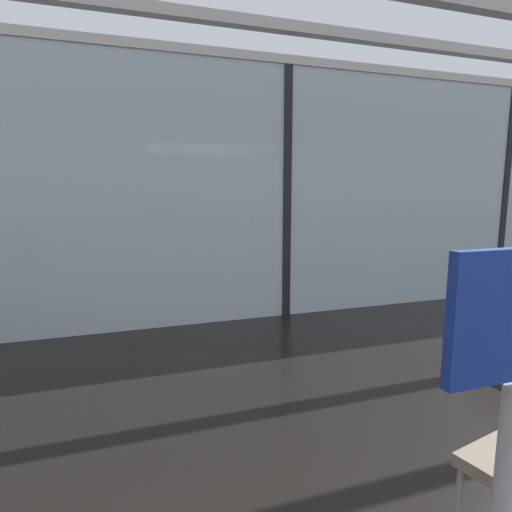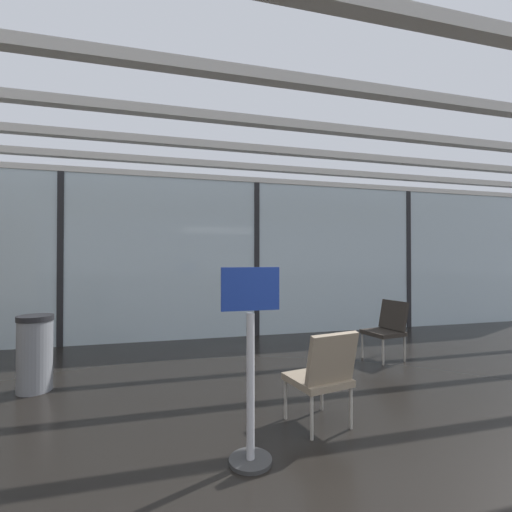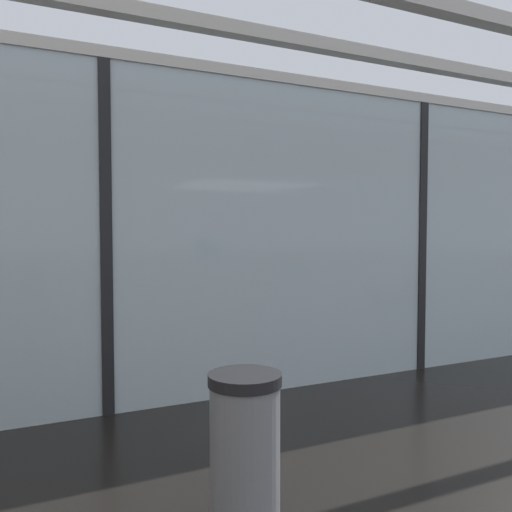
% 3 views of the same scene
% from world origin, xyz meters
% --- Properties ---
extents(glass_curtain_wall, '(14.00, 0.08, 3.03)m').
position_xyz_m(glass_curtain_wall, '(0.00, 5.20, 1.51)').
color(glass_curtain_wall, silver).
rests_on(glass_curtain_wall, ground).
extents(window_mullion_0, '(0.10, 0.12, 3.03)m').
position_xyz_m(window_mullion_0, '(-3.50, 5.20, 1.51)').
color(window_mullion_0, black).
rests_on(window_mullion_0, ground).
extents(window_mullion_1, '(0.10, 0.12, 3.03)m').
position_xyz_m(window_mullion_1, '(0.00, 5.20, 1.51)').
color(window_mullion_1, black).
rests_on(window_mullion_1, ground).
extents(parked_airplane, '(12.27, 4.10, 4.10)m').
position_xyz_m(parked_airplane, '(1.14, 10.70, 2.05)').
color(parked_airplane, silver).
rests_on(parked_airplane, ground).
extents(trash_bin, '(0.38, 0.38, 0.86)m').
position_xyz_m(trash_bin, '(-3.17, 3.02, 0.43)').
color(trash_bin, slate).
rests_on(trash_bin, ground).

